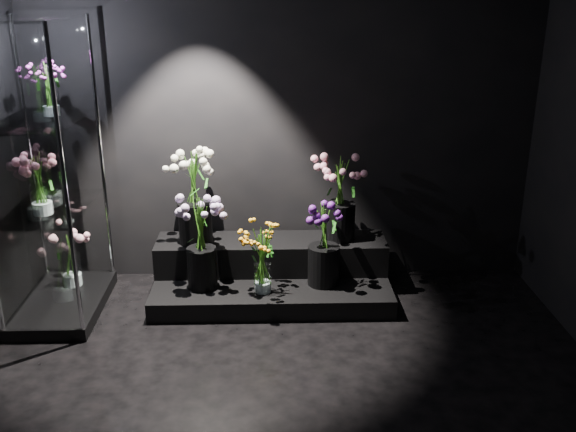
{
  "coord_description": "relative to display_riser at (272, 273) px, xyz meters",
  "views": [
    {
      "loc": [
        -0.11,
        -3.01,
        2.34
      ],
      "look_at": [
        0.01,
        1.2,
        0.81
      ],
      "focal_mm": 40.0,
      "sensor_mm": 36.0,
      "label": 1
    }
  ],
  "objects": [
    {
      "name": "wall_back",
      "position": [
        0.11,
        0.37,
        1.23
      ],
      "size": [
        4.0,
        0.0,
        4.0
      ],
      "primitive_type": "plane",
      "rotation": [
        1.57,
        0.0,
        0.0
      ],
      "color": "black",
      "rests_on": "floor"
    },
    {
      "name": "floor",
      "position": [
        0.11,
        -1.63,
        -0.17
      ],
      "size": [
        4.0,
        4.0,
        0.0
      ],
      "primitive_type": "plane",
      "color": "black",
      "rests_on": "ground"
    },
    {
      "name": "bouquet_lilac",
      "position": [
        -0.53,
        -0.2,
        0.4
      ],
      "size": [
        0.4,
        0.4,
        0.7
      ],
      "rotation": [
        0.0,
        0.0,
        -0.15
      ],
      "color": "black",
      "rests_on": "display_riser"
    },
    {
      "name": "bouquet_cream_roses",
      "position": [
        -0.59,
        0.08,
        0.66
      ],
      "size": [
        0.39,
        0.39,
        0.74
      ],
      "rotation": [
        0.0,
        0.0,
        -0.0
      ],
      "color": "black",
      "rests_on": "display_riser"
    },
    {
      "name": "bouquet_case_pink",
      "position": [
        -1.58,
        -0.41,
        0.89
      ],
      "size": [
        0.38,
        0.38,
        0.43
      ],
      "rotation": [
        0.0,
        0.0,
        0.4
      ],
      "color": "white",
      "rests_on": "display_case"
    },
    {
      "name": "bouquet_case_magenta",
      "position": [
        -1.54,
        -0.12,
        1.48
      ],
      "size": [
        0.27,
        0.27,
        0.36
      ],
      "rotation": [
        0.0,
        0.0,
        0.28
      ],
      "color": "white",
      "rests_on": "display_case"
    },
    {
      "name": "bouquet_pink_roses",
      "position": [
        0.55,
        0.12,
        0.62
      ],
      "size": [
        0.48,
        0.48,
        0.66
      ],
      "rotation": [
        0.0,
        0.0,
        -0.37
      ],
      "color": "black",
      "rests_on": "display_riser"
    },
    {
      "name": "bouquet_purple",
      "position": [
        0.4,
        -0.17,
        0.33
      ],
      "size": [
        0.32,
        0.32,
        0.64
      ],
      "rotation": [
        0.0,
        0.0,
        0.07
      ],
      "color": "black",
      "rests_on": "display_riser"
    },
    {
      "name": "bouquet_orange_bells",
      "position": [
        -0.07,
        -0.3,
        0.26
      ],
      "size": [
        0.29,
        0.29,
        0.53
      ],
      "rotation": [
        0.0,
        0.0,
        -0.2
      ],
      "color": "white",
      "rests_on": "display_riser"
    },
    {
      "name": "bouquet_case_base_pink",
      "position": [
        -1.57,
        -0.03,
        0.19
      ],
      "size": [
        0.33,
        0.33,
        0.5
      ],
      "rotation": [
        0.0,
        0.0,
        -0.06
      ],
      "color": "white",
      "rests_on": "display_case"
    },
    {
      "name": "display_case",
      "position": [
        -1.58,
        -0.25,
        0.9
      ],
      "size": [
        0.58,
        0.97,
        2.13
      ],
      "color": "black",
      "rests_on": "floor"
    },
    {
      "name": "display_riser",
      "position": [
        0.0,
        0.0,
        0.0
      ],
      "size": [
        1.84,
        0.82,
        0.41
      ],
      "color": "black",
      "rests_on": "floor"
    }
  ]
}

